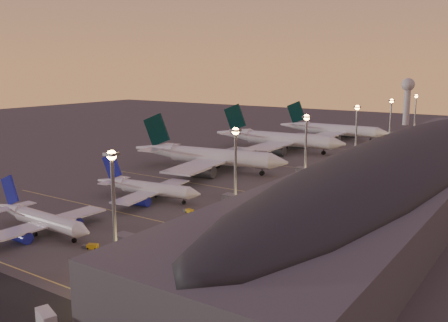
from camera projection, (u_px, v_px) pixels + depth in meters
The scene contains 14 objects.
ground at pixel (131, 208), 144.50m from camera, with size 700.00×700.00×0.00m, color #423F3C.
airliner_narrow_south at pixel (41, 219), 122.56m from camera, with size 36.39×32.42×13.03m.
airliner_narrow_north at pixel (147, 188), 153.46m from camera, with size 37.80×34.07×13.50m.
airliner_wide_near at pixel (207, 156), 196.72m from camera, with size 67.56×62.12×21.63m.
airliner_wide_mid at pixel (277, 139), 242.76m from camera, with size 68.59×62.50×21.95m.
airliner_wide_far at pixel (332, 130), 281.17m from camera, with size 64.27×58.29×20.63m.
terminal_building at pixel (417, 162), 167.52m from camera, with size 56.35×255.00×17.46m.
light_masts at pixel (337, 133), 174.11m from camera, with size 2.20×217.20×25.90m.
radar_tower at pixel (408, 94), 346.04m from camera, with size 9.00×9.00×32.50m.
lane_markings at pixel (211, 182), 176.98m from camera, with size 90.00×180.36×0.00m.
baggage_tug_a at pixel (121, 258), 105.49m from camera, with size 3.89×2.36×1.09m.
baggage_tug_b at pixel (91, 246), 112.15m from camera, with size 3.81×2.76×1.06m.
baggage_tug_c at pixel (189, 211), 139.89m from camera, with size 3.49×1.91×0.99m.
catering_truck_b at pixel (47, 321), 77.46m from camera, with size 5.51×3.58×2.90m.
Camera 1 is at (100.78, -100.07, 40.28)m, focal length 40.00 mm.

